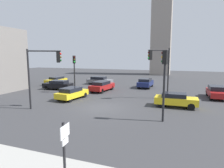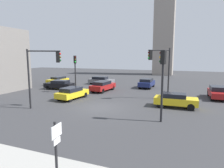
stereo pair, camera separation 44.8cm
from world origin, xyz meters
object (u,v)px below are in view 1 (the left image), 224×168
Objects in this scene: traffic_light_2 at (43,66)px; car_8 at (72,93)px; direction_sign at (64,147)px; car_5 at (176,100)px; traffic_light_1 at (160,64)px; traffic_light_0 at (74,67)px; car_1 at (99,80)px; traffic_light_3 at (164,73)px; car_3 at (56,80)px; car_7 at (58,85)px; car_2 at (217,92)px; car_4 at (102,86)px; car_6 at (145,83)px.

traffic_light_2 is 1.31× the size of car_8.
direction_sign is 13.86m from car_5.
traffic_light_2 is (-9.63, -7.45, -0.11)m from traffic_light_1.
car_1 is at bearing 136.97° from traffic_light_0.
traffic_light_3 is 23.40m from car_3.
traffic_light_3 is at bearing 143.97° from car_7.
car_2 is (6.26, 2.93, -3.29)m from traffic_light_1.
car_2 is at bearing -61.48° from car_8.
car_5 reaches higher than car_8.
traffic_light_0 is at bearing 56.26° from car_3.
car_4 is 6.67m from car_7.
car_6 is at bearing -57.91° from traffic_light_3.
car_4 is at bearing 104.50° from direction_sign.
car_5 is at bearing 71.03° from direction_sign.
car_3 is at bearing -56.67° from car_7.
car_7 is at bearing -41.74° from traffic_light_1.
car_6 is (15.08, 1.89, 0.04)m from car_3.
car_7 is (-14.66, 1.69, -3.31)m from traffic_light_1.
traffic_light_3 reaches higher than direction_sign.
car_7 reaches higher than car_3.
traffic_light_1 is 19.13m from car_3.
car_6 is at bearing 34.36° from traffic_light_2.
traffic_light_1 is at bearing 167.71° from car_7.
traffic_light_0 is at bearing 68.23° from traffic_light_2.
car_4 is at bearing 86.47° from traffic_light_0.
traffic_light_2 is 12.78m from car_5.
car_4 reaches higher than car_5.
car_3 is (-19.05, 13.27, -2.95)m from traffic_light_3.
car_8 is (0.31, 4.20, -3.21)m from traffic_light_2.
car_3 is (-17.94, 5.74, -3.30)m from traffic_light_1.
traffic_light_1 is at bearing 77.17° from car_3.
car_4 is (-14.30, -0.40, 0.01)m from car_2.
car_4 is at bearing 151.55° from car_5.
car_1 is (-1.32, 15.82, -3.20)m from traffic_light_2.
car_7 is (-16.53, 4.57, -0.02)m from car_5.
car_6 is (-4.74, 10.51, 0.04)m from car_5.
traffic_light_2 is 16.83m from car_6.
direction_sign is 0.41× the size of traffic_light_1.
car_5 is 0.97× the size of car_6.
car_5 reaches higher than car_3.
traffic_light_3 is (1.10, -7.53, -0.35)m from traffic_light_1.
traffic_light_0 is at bearing -35.85° from traffic_light_1.
car_5 is at bearing -153.80° from car_6.
car_5 is (12.83, -11.25, 0.01)m from car_1.
car_4 reaches higher than car_3.
car_2 is at bearing -115.34° from car_6.
traffic_light_0 reaches higher than car_1.
car_6 reaches higher than car_7.
traffic_light_1 is (1.61, 16.27, 2.45)m from direction_sign.
car_3 is (-8.31, 13.19, -3.19)m from traffic_light_2.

